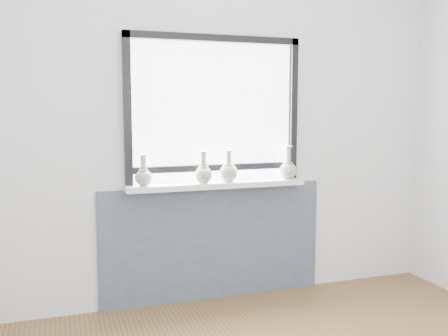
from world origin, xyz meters
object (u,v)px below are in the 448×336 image
object	(u,v)px
vase_d	(288,169)
windowsill	(217,185)
vase_c	(229,171)
vase_a	(144,176)
vase_b	(203,173)

from	to	relation	value
vase_d	windowsill	bearing A→B (deg)	178.46
vase_c	vase_d	xyz separation A→B (m)	(0.47, -0.01, 0.00)
vase_d	vase_c	bearing A→B (deg)	178.70
windowsill	vase_a	world-z (taller)	vase_a
windowsill	vase_c	world-z (taller)	vase_c
windowsill	vase_a	bearing A→B (deg)	-177.95
vase_b	vase_c	bearing A→B (deg)	6.61
windowsill	vase_b	size ratio (longest dim) A/B	5.76
windowsill	vase_a	size ratio (longest dim) A/B	6.08
vase_a	windowsill	bearing A→B (deg)	2.05
vase_a	vase_d	size ratio (longest dim) A/B	0.86
vase_b	vase_d	distance (m)	0.67
windowsill	vase_c	bearing A→B (deg)	-2.86
vase_a	vase_b	xyz separation A→B (m)	(0.42, -0.01, 0.00)
vase_a	vase_c	xyz separation A→B (m)	(0.62, 0.01, 0.01)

